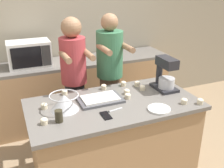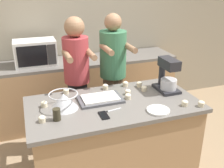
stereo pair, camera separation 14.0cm
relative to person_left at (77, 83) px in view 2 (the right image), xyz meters
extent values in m
cube|color=gray|center=(0.22, 1.09, 0.46)|extent=(10.00, 0.06, 2.70)
cube|color=#A87F56|center=(0.22, -0.66, -0.46)|extent=(1.60, 0.81, 0.87)
cube|color=#66605B|center=(0.22, -0.66, 0.00)|extent=(1.67, 0.86, 0.04)
cube|color=#A87F56|center=(0.22, 0.74, -0.45)|extent=(2.80, 0.60, 0.89)
cube|color=#66605B|center=(0.22, 0.74, 0.02)|extent=(2.80, 0.60, 0.04)
cylinder|color=#232328|center=(0.00, 0.00, -0.44)|extent=(0.23, 0.23, 0.91)
cylinder|color=#A8383D|center=(0.00, 0.00, 0.28)|extent=(0.29, 0.29, 0.52)
sphere|color=#936B4C|center=(0.00, 0.00, 0.65)|extent=(0.22, 0.22, 0.22)
cylinder|color=#936B4C|center=(-0.12, -0.17, 0.39)|extent=(0.06, 0.34, 0.06)
cylinder|color=#936B4C|center=(0.12, -0.17, 0.39)|extent=(0.06, 0.34, 0.06)
cylinder|color=brown|center=(0.44, 0.00, -0.43)|extent=(0.25, 0.25, 0.92)
cylinder|color=#38704C|center=(0.44, 0.00, 0.30)|extent=(0.32, 0.32, 0.55)
sphere|color=#936B4C|center=(0.44, 0.00, 0.68)|extent=(0.20, 0.20, 0.20)
cylinder|color=#936B4C|center=(0.31, -0.17, 0.42)|extent=(0.06, 0.34, 0.06)
cylinder|color=#936B4C|center=(0.58, -0.17, 0.42)|extent=(0.06, 0.34, 0.06)
cube|color=#232328|center=(0.86, -0.56, 0.03)|extent=(0.20, 0.30, 0.03)
cylinder|color=#232328|center=(0.86, -0.44, 0.16)|extent=(0.07, 0.07, 0.23)
cube|color=#232328|center=(0.86, -0.57, 0.32)|extent=(0.13, 0.26, 0.10)
cylinder|color=#BCBCC1|center=(0.86, -0.60, 0.10)|extent=(0.17, 0.17, 0.11)
cone|color=#BCBCC1|center=(-0.26, -0.62, 0.09)|extent=(0.26, 0.26, 0.15)
torus|color=#BCBCC1|center=(-0.26, -0.62, 0.16)|extent=(0.27, 0.27, 0.01)
cube|color=#4C4C51|center=(0.11, -0.57, 0.03)|extent=(0.43, 0.28, 0.02)
cube|color=white|center=(0.11, -0.57, 0.05)|extent=(0.35, 0.22, 0.02)
cube|color=silver|center=(-0.40, 0.74, 0.21)|extent=(0.55, 0.33, 0.34)
cube|color=black|center=(-0.45, 0.57, 0.21)|extent=(0.37, 0.01, 0.27)
cube|color=#2D2D2D|center=(-0.21, 0.57, 0.21)|extent=(0.11, 0.01, 0.27)
cube|color=black|center=(0.05, -0.87, 0.02)|extent=(0.07, 0.14, 0.01)
cube|color=black|center=(0.05, -0.87, 0.03)|extent=(0.06, 0.13, 0.00)
cylinder|color=#332D1E|center=(-0.35, -0.81, 0.07)|extent=(0.07, 0.07, 0.11)
cylinder|color=white|center=(0.54, -0.95, 0.03)|extent=(0.21, 0.21, 0.02)
cube|color=#BCBCC1|center=(0.17, -0.80, 0.02)|extent=(0.14, 0.04, 0.01)
cube|color=black|center=(0.07, -0.82, 0.02)|extent=(0.08, 0.03, 0.01)
cylinder|color=beige|center=(0.42, -0.53, 0.03)|extent=(0.06, 0.06, 0.03)
ellipsoid|color=beige|center=(0.42, -0.53, 0.06)|extent=(0.06, 0.06, 0.04)
cylinder|color=beige|center=(0.62, -0.38, 0.03)|extent=(0.06, 0.06, 0.03)
ellipsoid|color=beige|center=(0.62, -0.38, 0.06)|extent=(0.06, 0.06, 0.04)
cylinder|color=beige|center=(-0.43, -0.52, 0.03)|extent=(0.06, 0.06, 0.03)
ellipsoid|color=beige|center=(-0.43, -0.52, 0.06)|extent=(0.06, 0.06, 0.04)
cylinder|color=beige|center=(0.48, -0.31, 0.03)|extent=(0.06, 0.06, 0.03)
ellipsoid|color=beige|center=(0.48, -0.31, 0.06)|extent=(0.06, 0.06, 0.04)
cylinder|color=beige|center=(-0.48, -0.80, 0.03)|extent=(0.06, 0.06, 0.03)
ellipsoid|color=beige|center=(-0.48, -0.80, 0.06)|extent=(0.06, 0.06, 0.04)
cylinder|color=beige|center=(0.62, -0.50, 0.03)|extent=(0.06, 0.06, 0.03)
ellipsoid|color=beige|center=(0.62, -0.50, 0.06)|extent=(0.06, 0.06, 0.04)
cylinder|color=beige|center=(0.24, -0.31, 0.03)|extent=(0.06, 0.06, 0.03)
ellipsoid|color=beige|center=(0.24, -0.31, 0.06)|extent=(0.06, 0.06, 0.04)
cylinder|color=beige|center=(0.97, -1.00, 0.03)|extent=(0.06, 0.06, 0.03)
ellipsoid|color=beige|center=(0.97, -1.00, 0.06)|extent=(0.06, 0.06, 0.04)
cylinder|color=beige|center=(0.38, -0.63, 0.03)|extent=(0.06, 0.06, 0.03)
ellipsoid|color=beige|center=(0.38, -0.63, 0.06)|extent=(0.06, 0.06, 0.04)
cylinder|color=beige|center=(-0.18, -0.29, 0.03)|extent=(0.06, 0.06, 0.03)
ellipsoid|color=beige|center=(-0.18, -0.29, 0.06)|extent=(0.06, 0.06, 0.04)
cylinder|color=beige|center=(0.83, -0.94, 0.03)|extent=(0.06, 0.06, 0.03)
ellipsoid|color=beige|center=(0.83, -0.94, 0.06)|extent=(0.06, 0.06, 0.04)
camera|label=1|loc=(-0.68, -2.76, 1.17)|focal=42.00mm
camera|label=2|loc=(-0.55, -2.81, 1.17)|focal=42.00mm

